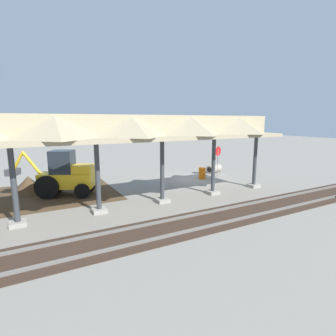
{
  "coord_description": "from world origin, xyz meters",
  "views": [
    {
      "loc": [
        11.6,
        16.95,
        4.61
      ],
      "look_at": [
        3.72,
        2.42,
        1.6
      ],
      "focal_mm": 28.0,
      "sensor_mm": 36.0,
      "label": 1
    }
  ],
  "objects": [
    {
      "name": "backhoe",
      "position": [
        9.7,
        0.02,
        1.27
      ],
      "size": [
        5.07,
        3.3,
        2.82
      ],
      "color": "yellow",
      "rests_on": "ground"
    },
    {
      "name": "concrete_pipe",
      "position": [
        -2.97,
        -1.28,
        0.35
      ],
      "size": [
        1.56,
        1.07,
        0.71
      ],
      "color": "#9E9384",
      "rests_on": "ground"
    },
    {
      "name": "ground_plane",
      "position": [
        0.0,
        0.0,
        0.0
      ],
      "size": [
        120.0,
        120.0,
        0.0
      ],
      "primitive_type": "plane",
      "color": "gray"
    },
    {
      "name": "dirt_work_zone",
      "position": [
        10.63,
        -0.76,
        0.0
      ],
      "size": [
        8.12,
        7.0,
        0.01
      ],
      "primitive_type": "cube",
      "color": "#4C3823",
      "rests_on": "ground"
    },
    {
      "name": "stop_sign",
      "position": [
        -2.13,
        0.23,
        1.82
      ],
      "size": [
        0.73,
        0.25,
        2.51
      ],
      "color": "gray",
      "rests_on": "ground"
    },
    {
      "name": "rail_tracks",
      "position": [
        0.0,
        7.65,
        0.03
      ],
      "size": [
        60.0,
        2.58,
        0.15
      ],
      "color": "slate",
      "rests_on": "ground"
    },
    {
      "name": "platform_canopy",
      "position": [
        8.62,
        4.12,
        4.17
      ],
      "size": [
        22.83,
        3.2,
        4.9
      ],
      "color": "#9E998E",
      "rests_on": "ground"
    },
    {
      "name": "dirt_mound",
      "position": [
        11.69,
        -1.59,
        0.0
      ],
      "size": [
        4.23,
        4.23,
        2.24
      ],
      "primitive_type": "cone",
      "color": "#4C3823",
      "rests_on": "ground"
    },
    {
      "name": "traffic_barrel",
      "position": [
        -0.58,
        0.22,
        0.45
      ],
      "size": [
        0.56,
        0.56,
        0.9
      ],
      "primitive_type": "cylinder",
      "color": "orange",
      "rests_on": "ground"
    }
  ]
}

